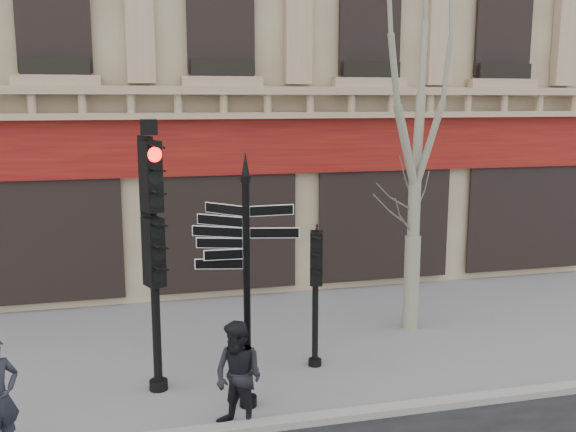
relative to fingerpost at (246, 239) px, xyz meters
name	(u,v)px	position (x,y,z in m)	size (l,w,h in m)	color
ground	(269,385)	(0.46, 0.63, -2.63)	(80.00, 80.00, 0.00)	slate
kerb	(289,422)	(0.46, -0.77, -2.57)	(80.00, 0.25, 0.12)	gray
fingerpost	(246,239)	(0.00, 0.00, 0.00)	(2.14, 2.14, 3.92)	black
traffic_signal_main	(152,224)	(-1.31, 0.91, 0.12)	(0.57, 0.50, 4.36)	black
traffic_signal_secondary	(316,273)	(1.43, 1.22, -0.93)	(0.48, 0.40, 2.44)	black
plane_tree	(419,67)	(3.87, 2.57, 2.64)	(2.83, 2.83, 7.50)	gray
pedestrian_b	(238,377)	(-0.25, -0.67, -1.84)	(0.77, 0.60, 1.59)	black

